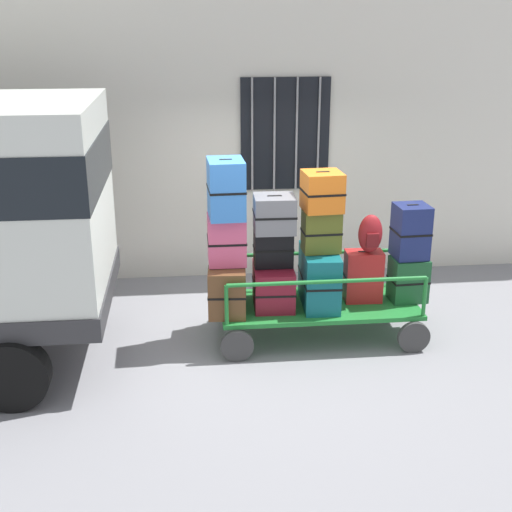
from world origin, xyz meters
TOP-DOWN VIEW (x-y plane):
  - ground_plane at (0.00, 0.00)m, footprint 40.00×40.00m
  - building_wall at (0.00, 2.20)m, footprint 12.00×0.37m
  - luggage_cart at (0.51, -0.00)m, footprint 2.31×1.10m
  - cart_railing at (0.51, -0.00)m, footprint 2.20×0.96m
  - suitcase_left_bottom at (-0.53, 0.00)m, footprint 0.48×0.84m
  - suitcase_left_middle at (-0.53, 0.01)m, footprint 0.42×0.43m
  - suitcase_left_top at (-0.53, -0.04)m, footprint 0.40×0.50m
  - suitcase_midleft_bottom at (-0.01, -0.00)m, footprint 0.48×0.64m
  - suitcase_midleft_middle at (-0.01, 0.03)m, footprint 0.44×0.25m
  - suitcase_midleft_top at (-0.01, -0.03)m, footprint 0.46×0.42m
  - suitcase_center_bottom at (0.51, -0.01)m, footprint 0.43×0.80m
  - suitcase_center_middle at (0.51, -0.04)m, footprint 0.43×0.30m
  - suitcase_center_top at (0.51, -0.02)m, footprint 0.44×0.44m
  - suitcase_midright_bottom at (1.03, 0.03)m, footprint 0.44×0.28m
  - suitcase_right_bottom at (1.55, -0.01)m, footprint 0.43×0.35m
  - suitcase_right_middle at (1.55, 0.04)m, footprint 0.39×0.40m
  - backpack at (1.07, -0.02)m, footprint 0.27×0.22m

SIDE VIEW (x-z plane):
  - ground_plane at x=0.00m, z-range 0.00..0.00m
  - luggage_cart at x=0.51m, z-range 0.14..0.55m
  - suitcase_midleft_bottom at x=-0.01m, z-range 0.41..0.87m
  - suitcase_right_bottom at x=1.55m, z-range 0.41..0.92m
  - suitcase_left_bottom at x=-0.53m, z-range 0.41..0.94m
  - suitcase_midright_bottom at x=1.03m, z-range 0.41..1.01m
  - suitcase_center_bottom at x=0.51m, z-range 0.41..1.05m
  - cart_railing at x=0.51m, z-range 0.56..1.03m
  - suitcase_midleft_middle at x=-0.01m, z-range 0.87..1.30m
  - suitcase_left_middle at x=-0.53m, z-range 0.94..1.48m
  - suitcase_right_middle at x=1.55m, z-range 0.92..1.54m
  - backpack at x=1.07m, z-range 1.01..1.45m
  - suitcase_center_middle at x=0.51m, z-range 1.05..1.52m
  - suitcase_midleft_top at x=-0.01m, z-range 1.30..1.70m
  - suitcase_center_top at x=0.51m, z-range 1.52..1.95m
  - suitcase_left_top at x=-0.53m, z-range 1.48..2.11m
  - building_wall at x=0.00m, z-range 0.00..5.00m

